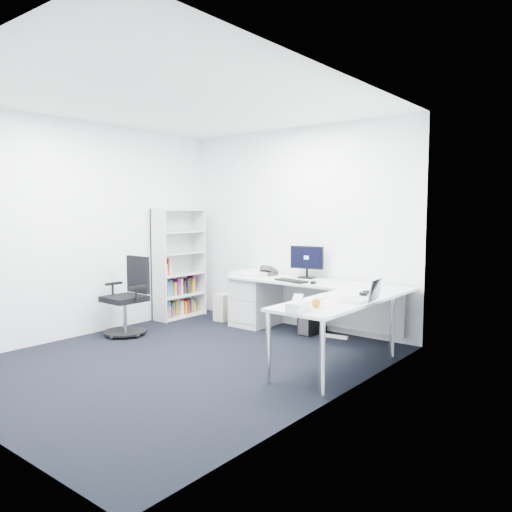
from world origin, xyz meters
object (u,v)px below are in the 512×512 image
Objects in this scene: l_desk at (300,313)px; monitor at (307,262)px; bookshelf at (179,263)px; task_chair at (124,296)px; laptop at (355,289)px.

l_desk is 0.81m from monitor.
bookshelf is (-2.17, 0.05, 0.46)m from l_desk.
task_chair reaches higher than l_desk.
l_desk is 2.24m from task_chair.
task_chair is 3.02m from laptop.
task_chair reaches higher than laptop.
l_desk is 2.22m from bookshelf.
bookshelf is 3.26m from laptop.
bookshelf is 1.24m from task_chair.
l_desk is at bearing 31.59° from task_chair.
laptop is (1.27, -1.09, -0.10)m from monitor.
monitor is 1.68m from laptop.
laptop is at bearing -11.00° from bookshelf.
laptop is (3.20, -0.62, 0.02)m from bookshelf.
bookshelf is 1.99m from monitor.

